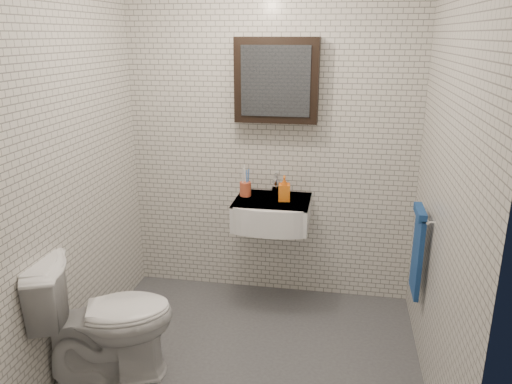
% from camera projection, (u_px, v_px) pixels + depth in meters
% --- Properties ---
extents(ground, '(2.20, 2.00, 0.01)m').
position_uv_depth(ground, '(246.00, 361.00, 3.22)').
color(ground, '#45474C').
rests_on(ground, ground).
extents(room_shell, '(2.22, 2.02, 2.51)m').
position_uv_depth(room_shell, '(245.00, 138.00, 2.78)').
color(room_shell, silver).
rests_on(room_shell, ground).
extents(washbasin, '(0.55, 0.50, 0.20)m').
position_uv_depth(washbasin, '(272.00, 213.00, 3.67)').
color(washbasin, white).
rests_on(washbasin, room_shell).
extents(faucet, '(0.06, 0.20, 0.15)m').
position_uv_depth(faucet, '(276.00, 185.00, 3.81)').
color(faucet, silver).
rests_on(faucet, washbasin).
extents(mirror_cabinet, '(0.60, 0.15, 0.60)m').
position_uv_depth(mirror_cabinet, '(277.00, 80.00, 3.57)').
color(mirror_cabinet, black).
rests_on(mirror_cabinet, room_shell).
extents(towel_rail, '(0.09, 0.30, 0.58)m').
position_uv_depth(towel_rail, '(418.00, 248.00, 3.15)').
color(towel_rail, silver).
rests_on(towel_rail, room_shell).
extents(toothbrush_cup, '(0.10, 0.10, 0.24)m').
position_uv_depth(toothbrush_cup, '(245.00, 188.00, 3.75)').
color(toothbrush_cup, '#B74C2D').
rests_on(toothbrush_cup, washbasin).
extents(soap_bottle, '(0.09, 0.10, 0.19)m').
position_uv_depth(soap_bottle, '(284.00, 188.00, 3.63)').
color(soap_bottle, orange).
rests_on(soap_bottle, washbasin).
extents(toilet, '(0.90, 0.72, 0.81)m').
position_uv_depth(toilet, '(105.00, 318.00, 2.97)').
color(toilet, white).
rests_on(toilet, ground).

